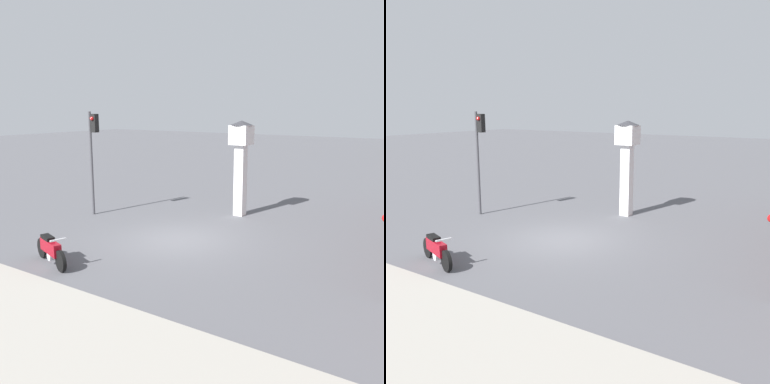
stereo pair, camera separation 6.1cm
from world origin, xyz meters
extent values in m
plane|color=#56565B|center=(0.00, 0.00, 0.00)|extent=(120.00, 120.00, 0.00)
cylinder|color=black|center=(-1.08, -4.43, 0.33)|extent=(0.65, 0.31, 0.65)
cylinder|color=black|center=(-2.57, -3.94, 0.33)|extent=(0.65, 0.31, 0.65)
cube|color=maroon|center=(-1.82, -4.19, 0.56)|extent=(1.21, 0.60, 0.39)
cube|color=black|center=(-2.03, -4.12, 0.81)|extent=(0.66, 0.43, 0.11)
cylinder|color=silver|center=(-1.77, -4.20, 0.29)|extent=(0.36, 0.30, 0.30)
cube|color=silver|center=(-1.19, -4.39, 0.96)|extent=(0.21, 0.47, 0.04)
cube|color=white|center=(0.19, 4.60, 1.60)|extent=(0.45, 0.45, 3.19)
cube|color=white|center=(0.19, 4.60, 3.62)|extent=(0.85, 0.85, 0.85)
cylinder|color=white|center=(0.19, 4.17, 3.62)|extent=(0.68, 0.02, 0.68)
cone|color=#333338|center=(0.19, 4.60, 4.14)|extent=(1.02, 1.02, 0.20)
cylinder|color=#47474C|center=(-5.46, 1.07, 2.31)|extent=(0.12, 0.12, 4.63)
cube|color=black|center=(-5.16, 1.07, 4.13)|extent=(0.28, 0.24, 0.80)
sphere|color=red|center=(-5.16, 0.92, 4.33)|extent=(0.16, 0.16, 0.16)
camera|label=1|loc=(8.81, -12.28, 4.79)|focal=40.00mm
camera|label=2|loc=(8.86, -12.25, 4.79)|focal=40.00mm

